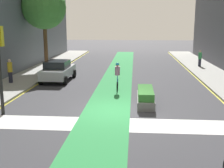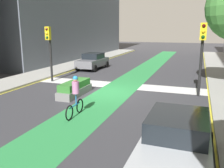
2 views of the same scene
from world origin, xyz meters
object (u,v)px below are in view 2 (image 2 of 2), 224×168
object	(u,v)px
car_grey_right_near	(93,61)
median_planter	(75,89)
traffic_signal_near_left	(202,46)
traffic_signal_near_right	(49,43)
cyclist_in_lane	(75,95)
car_silver_left_far	(176,142)

from	to	relation	value
car_grey_right_near	median_planter	world-z (taller)	car_grey_right_near
car_grey_right_near	median_planter	bearing A→B (deg)	107.60
median_planter	traffic_signal_near_left	bearing A→B (deg)	-162.44
traffic_signal_near_right	cyclist_in_lane	bearing A→B (deg)	131.16
traffic_signal_near_right	car_grey_right_near	world-z (taller)	traffic_signal_near_right
car_silver_left_far	cyclist_in_lane	bearing A→B (deg)	-31.86
traffic_signal_near_right	median_planter	world-z (taller)	traffic_signal_near_right
traffic_signal_near_right	traffic_signal_near_left	world-z (taller)	traffic_signal_near_left
car_grey_right_near	traffic_signal_near_right	bearing A→B (deg)	84.97
traffic_signal_near_right	car_silver_left_far	distance (m)	13.54
traffic_signal_near_right	cyclist_in_lane	size ratio (longest dim) A/B	2.19
median_planter	car_silver_left_far	bearing A→B (deg)	136.61
traffic_signal_near_left	car_silver_left_far	distance (m)	8.58
traffic_signal_near_left	cyclist_in_lane	bearing A→B (deg)	45.53
traffic_signal_near_right	car_grey_right_near	size ratio (longest dim) A/B	0.96
car_grey_right_near	cyclist_in_lane	world-z (taller)	cyclist_in_lane
car_silver_left_far	car_grey_right_near	bearing A→B (deg)	-58.67
car_grey_right_near	car_silver_left_far	xyz separation A→B (m)	(-9.39, 15.42, 0.00)
car_grey_right_near	cyclist_in_lane	bearing A→B (deg)	110.56
traffic_signal_near_left	car_grey_right_near	xyz separation A→B (m)	(9.95, -7.14, -2.17)
traffic_signal_near_right	cyclist_in_lane	xyz separation A→B (m)	(-5.26, 6.02, -1.88)
car_grey_right_near	car_silver_left_far	world-z (taller)	same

